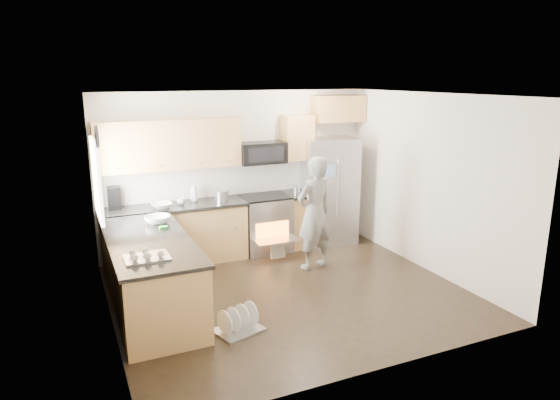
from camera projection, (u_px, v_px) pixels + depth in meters
name	position (u px, v px, depth m)	size (l,w,h in m)	color
ground	(289.00, 293.00, 6.69)	(4.50, 4.50, 0.00)	black
room_shell	(286.00, 170.00, 6.28)	(4.54, 4.04, 2.62)	silver
back_cabinet_run	(208.00, 199.00, 7.77)	(4.45, 0.64, 2.50)	tan
peninsula	(151.00, 274.00, 6.10)	(0.96, 2.36, 1.03)	tan
stove_range	(265.00, 211.00, 8.16)	(0.76, 0.97, 1.79)	#B7B7BC
refrigerator	(328.00, 191.00, 8.56)	(0.99, 0.82, 1.81)	#B7B7BC
person	(315.00, 213.00, 7.37)	(0.62, 0.41, 1.70)	gray
dish_rack	(238.00, 325.00, 5.66)	(0.60, 0.53, 0.31)	#B7B7BC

